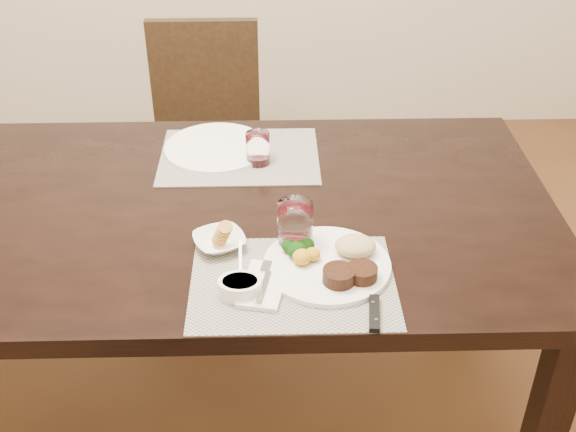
{
  "coord_description": "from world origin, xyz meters",
  "views": [
    {
      "loc": [
        0.25,
        -1.59,
        1.78
      ],
      "look_at": [
        0.29,
        -0.16,
        0.82
      ],
      "focal_mm": 45.0,
      "sensor_mm": 36.0,
      "label": 1
    }
  ],
  "objects_px": {
    "cracker_bowl": "(219,241)",
    "chair_far": "(206,129)",
    "steak_knife": "(372,304)",
    "wine_glass_near": "(295,227)",
    "far_plate": "(216,148)",
    "dinner_plate": "(333,262)"
  },
  "relations": [
    {
      "from": "dinner_plate",
      "to": "far_plate",
      "type": "xyz_separation_m",
      "value": [
        -0.3,
        0.58,
        -0.01
      ]
    },
    {
      "from": "steak_knife",
      "to": "cracker_bowl",
      "type": "relative_size",
      "value": 1.66
    },
    {
      "from": "wine_glass_near",
      "to": "chair_far",
      "type": "bearing_deg",
      "value": 105.35
    },
    {
      "from": "cracker_bowl",
      "to": "wine_glass_near",
      "type": "bearing_deg",
      "value": 0.0
    },
    {
      "from": "steak_knife",
      "to": "wine_glass_near",
      "type": "bearing_deg",
      "value": 131.76
    },
    {
      "from": "steak_knife",
      "to": "cracker_bowl",
      "type": "height_order",
      "value": "cracker_bowl"
    },
    {
      "from": "dinner_plate",
      "to": "far_plate",
      "type": "relative_size",
      "value": 0.96
    },
    {
      "from": "steak_knife",
      "to": "chair_far",
      "type": "bearing_deg",
      "value": 115.99
    },
    {
      "from": "cracker_bowl",
      "to": "far_plate",
      "type": "height_order",
      "value": "cracker_bowl"
    },
    {
      "from": "cracker_bowl",
      "to": "far_plate",
      "type": "relative_size",
      "value": 0.51
    },
    {
      "from": "wine_glass_near",
      "to": "steak_knife",
      "type": "bearing_deg",
      "value": -55.16
    },
    {
      "from": "dinner_plate",
      "to": "steak_knife",
      "type": "relative_size",
      "value": 1.14
    },
    {
      "from": "steak_knife",
      "to": "cracker_bowl",
      "type": "xyz_separation_m",
      "value": [
        -0.34,
        0.23,
        0.01
      ]
    },
    {
      "from": "cracker_bowl",
      "to": "chair_far",
      "type": "bearing_deg",
      "value": 96.42
    },
    {
      "from": "dinner_plate",
      "to": "cracker_bowl",
      "type": "bearing_deg",
      "value": 156.66
    },
    {
      "from": "cracker_bowl",
      "to": "steak_knife",
      "type": "bearing_deg",
      "value": -33.83
    },
    {
      "from": "steak_knife",
      "to": "far_plate",
      "type": "relative_size",
      "value": 0.85
    },
    {
      "from": "chair_far",
      "to": "cracker_bowl",
      "type": "xyz_separation_m",
      "value": [
        0.13,
        -1.12,
        0.27
      ]
    },
    {
      "from": "dinner_plate",
      "to": "chair_far",
      "type": "bearing_deg",
      "value": 103.5
    },
    {
      "from": "chair_far",
      "to": "wine_glass_near",
      "type": "distance_m",
      "value": 1.2
    },
    {
      "from": "far_plate",
      "to": "wine_glass_near",
      "type": "bearing_deg",
      "value": -66.0
    },
    {
      "from": "chair_far",
      "to": "steak_knife",
      "type": "bearing_deg",
      "value": -70.92
    }
  ]
}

